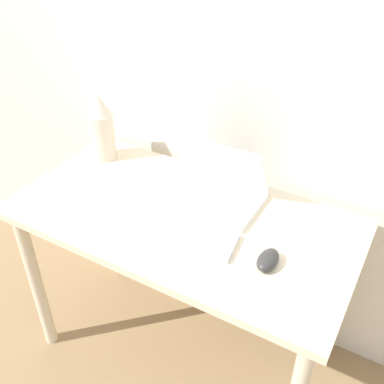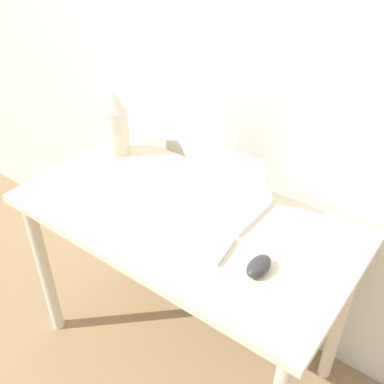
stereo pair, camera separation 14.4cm
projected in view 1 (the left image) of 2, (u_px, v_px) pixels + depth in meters
wall_back at (238, 31)px, 1.47m from camera, size 6.00×0.05×2.50m
desk at (182, 238)px, 1.57m from camera, size 1.17×0.61×0.73m
laptop at (215, 186)px, 1.56m from camera, size 0.34×0.23×0.22m
keyboard at (170, 232)px, 1.42m from camera, size 0.44×0.19×0.02m
mouse at (268, 260)px, 1.30m from camera, size 0.06×0.10×0.04m
vase at (102, 128)px, 1.75m from camera, size 0.10×0.10×0.27m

